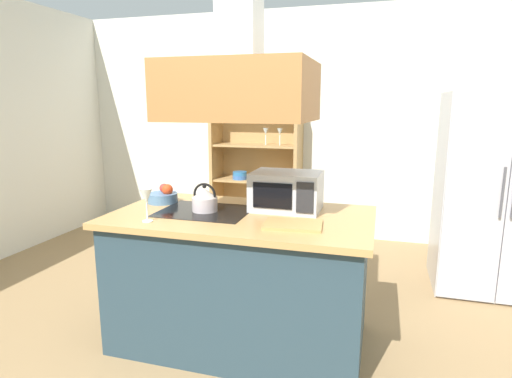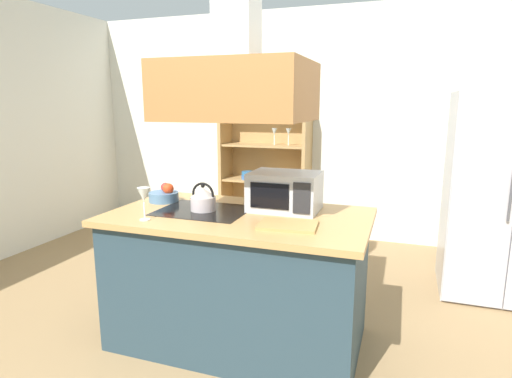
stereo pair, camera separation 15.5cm
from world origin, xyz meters
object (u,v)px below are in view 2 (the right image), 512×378
(microwave, at_px, (285,191))
(dish_cabinet, at_px, (266,174))
(refrigerator, at_px, (505,196))
(fruit_bowl, at_px, (164,195))
(wine_glass_on_counter, at_px, (144,196))
(cutting_board, at_px, (288,225))
(kettle, at_px, (203,199))

(microwave, bearing_deg, dish_cabinet, 111.22)
(refrigerator, height_order, fruit_bowl, refrigerator)
(microwave, relative_size, wine_glass_on_counter, 2.23)
(refrigerator, xyz_separation_m, fruit_bowl, (-2.47, -1.27, 0.09))
(refrigerator, distance_m, fruit_bowl, 2.78)
(microwave, bearing_deg, wine_glass_on_counter, -144.79)
(dish_cabinet, xyz_separation_m, wine_glass_on_counter, (0.10, -2.72, 0.30))
(refrigerator, bearing_deg, cutting_board, -131.73)
(kettle, relative_size, cutting_board, 0.56)
(kettle, xyz_separation_m, microwave, (0.52, 0.20, 0.05))
(dish_cabinet, xyz_separation_m, kettle, (0.34, -2.39, 0.23))
(cutting_board, bearing_deg, kettle, 164.65)
(kettle, height_order, cutting_board, kettle)
(microwave, height_order, fruit_bowl, microwave)
(refrigerator, xyz_separation_m, cutting_board, (-1.43, -1.60, 0.05))
(kettle, bearing_deg, cutting_board, -15.35)
(cutting_board, xyz_separation_m, fruit_bowl, (-1.03, 0.33, 0.04))
(dish_cabinet, relative_size, fruit_bowl, 7.90)
(wine_glass_on_counter, xyz_separation_m, fruit_bowl, (-0.15, 0.49, -0.10))
(refrigerator, xyz_separation_m, wine_glass_on_counter, (-2.31, -1.76, 0.20))
(refrigerator, distance_m, wine_glass_on_counter, 2.91)
(kettle, xyz_separation_m, fruit_bowl, (-0.39, 0.15, -0.03))
(cutting_board, xyz_separation_m, wine_glass_on_counter, (-0.88, -0.16, 0.14))
(refrigerator, xyz_separation_m, kettle, (-2.07, -1.43, 0.13))
(cutting_board, height_order, fruit_bowl, fruit_bowl)
(kettle, xyz_separation_m, cutting_board, (0.64, -0.18, -0.07))
(kettle, distance_m, wine_glass_on_counter, 0.42)
(refrigerator, bearing_deg, kettle, -145.40)
(cutting_board, height_order, microwave, microwave)
(kettle, bearing_deg, refrigerator, 34.60)
(fruit_bowl, bearing_deg, refrigerator, 27.33)
(dish_cabinet, height_order, fruit_bowl, dish_cabinet)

